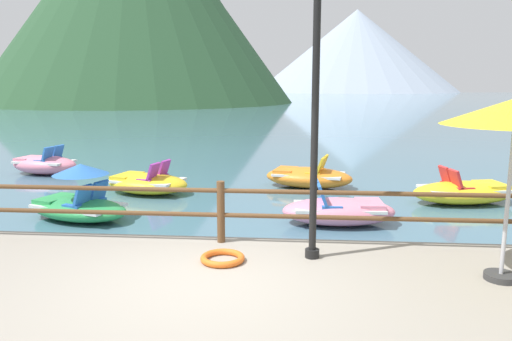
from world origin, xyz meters
name	(u,v)px	position (x,y,z in m)	size (l,w,h in m)	color
ground_plane	(285,113)	(0.00, 40.00, 0.00)	(200.00, 200.00, 0.00)	#477084
dock_railing	(221,205)	(0.00, 1.55, 0.99)	(23.92, 0.12, 0.95)	brown
lamp_post	(316,65)	(1.37, 0.99, 3.04)	(0.28, 0.28, 4.41)	black
life_ring	(223,258)	(0.15, 0.73, 0.45)	(0.61, 0.61, 0.09)	orange
pedal_boat_1	(147,183)	(-2.69, 6.47, 0.27)	(2.46, 1.84, 0.85)	yellow
pedal_boat_2	(79,202)	(-3.36, 3.95, 0.38)	(2.54, 1.86, 1.18)	green
pedal_boat_3	(339,211)	(1.99, 4.05, 0.28)	(2.30, 1.23, 0.86)	pink
pedal_boat_4	(464,192)	(5.09, 6.06, 0.28)	(2.68, 1.69, 0.86)	yellow
pedal_boat_5	(308,177)	(1.45, 7.55, 0.29)	(2.57, 1.73, 0.87)	orange
pedal_boat_7	(44,164)	(-6.69, 8.82, 0.31)	(2.36, 1.58, 0.90)	pink
cliff_headland	(148,1)	(-20.09, 64.68, 14.07)	(43.41, 43.41, 29.98)	#284C2D
distant_peak	(356,51)	(18.23, 147.19, 12.02)	(59.80, 59.80, 24.04)	#93A3B7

